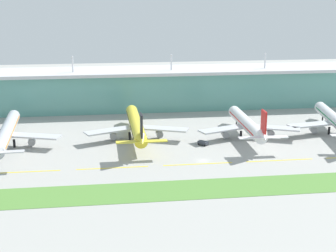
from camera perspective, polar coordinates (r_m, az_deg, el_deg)
The scene contains 12 objects.
ground_plane at distance 201.54m, azimuth 4.11°, elevation -4.02°, with size 600.00×600.00×0.00m, color #9E9E99.
terminal_building at distance 293.42m, azimuth 0.23°, elevation 4.46°, with size 288.00×34.00×32.11m.
airliner_nearest at distance 228.48m, azimuth -18.24°, elevation -0.76°, with size 48.72×71.99×18.90m.
airliner_near_middle at distance 229.93m, azimuth -3.72°, elevation 0.08°, with size 48.80×67.93×18.90m.
airliner_far_middle at distance 234.37m, azimuth 9.16°, elevation 0.21°, with size 48.78×59.95×18.90m.
airliner_farthest at distance 251.20m, azimuth 18.86°, elevation 0.58°, with size 48.05×66.83×18.90m.
taxiway_stripe_west at distance 196.42m, azimuth -16.46°, elevation -5.14°, with size 28.00×0.70×0.04m, color yellow.
taxiway_stripe_mid_west at distance 193.92m, azimuth -6.46°, elevation -4.85°, with size 28.00×0.70×0.04m, color yellow.
taxiway_stripe_centre at distance 197.34m, azimuth 3.49°, elevation -4.42°, with size 28.00×0.70×0.04m, color yellow.
taxiway_stripe_mid_east at distance 206.38m, azimuth 12.81°, elevation -3.90°, with size 28.00×0.70×0.04m, color yellow.
grass_verge at distance 174.57m, azimuth 6.09°, elevation -7.14°, with size 300.00×18.00×0.10m, color #518438.
pushback_tug at distance 221.47m, azimuth 4.07°, elevation -1.95°, with size 4.84×4.78×1.85m.
Camera 1 is at (-39.66, -186.34, 65.74)m, focal length 52.60 mm.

